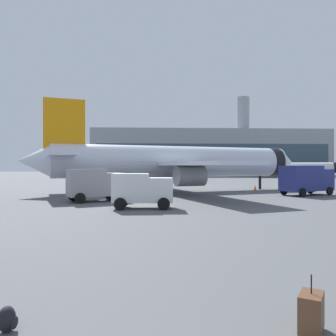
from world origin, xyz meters
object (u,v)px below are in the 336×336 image
safety_cone_mid (87,193)px  service_truck (95,183)px  safety_cone_far (255,188)px  airplane_at_gate (177,162)px  traveller_backpack (7,319)px  airplane_taxiing (293,168)px  cargo_van (142,189)px  fuel_truck (306,179)px  rolling_suitcase (311,312)px

safety_cone_mid → service_truck: bearing=-70.2°
service_truck → safety_cone_far: 22.13m
airplane_at_gate → traveller_backpack: (-5.92, -35.30, -3.42)m
airplane_taxiing → safety_cone_far: airplane_taxiing is taller
cargo_van → safety_cone_mid: cargo_van is taller
airplane_at_gate → service_truck: 14.05m
fuel_truck → traveller_backpack: bearing=-123.5°
safety_cone_far → rolling_suitcase: bearing=-105.7°
cargo_van → traveller_backpack: bearing=-96.2°
safety_cone_far → traveller_backpack: size_ratio=1.52×
service_truck → airplane_at_gate: bearing=54.0°
cargo_van → traveller_backpack: (-2.04, -18.77, -1.22)m
airplane_at_gate → fuel_truck: 14.89m
airplane_taxiing → safety_cone_mid: airplane_taxiing is taller
airplane_at_gate → service_truck: bearing=-126.0°
fuel_truck → rolling_suitcase: bearing=-114.8°
cargo_van → traveller_backpack: 18.92m
safety_cone_far → traveller_backpack: safety_cone_far is taller
airplane_at_gate → traveller_backpack: bearing=-99.5°
airplane_at_gate → cargo_van: 17.12m
safety_cone_far → safety_cone_mid: bearing=-157.5°
airplane_taxiing → fuel_truck: 60.50m
airplane_taxiing → service_truck: 75.87m
airplane_at_gate → service_truck: size_ratio=6.62×
airplane_taxiing → fuel_truck: bearing=-111.8°
airplane_at_gate → traveller_backpack: 35.95m
fuel_truck → safety_cone_mid: fuel_truck is taller
airplane_taxiing → cargo_van: size_ratio=5.93×
service_truck → safety_cone_far: bearing=34.0°
airplane_at_gate → service_truck: (-8.17, -11.24, -2.05)m
airplane_at_gate → safety_cone_mid: 12.42m
airplane_at_gate → safety_cone_mid: size_ratio=44.85×
service_truck → cargo_van: 6.81m
airplane_at_gate → safety_cone_far: (10.14, 1.13, -3.30)m
traveller_backpack → airplane_taxiing: bearing=63.9°
fuel_truck → safety_cone_mid: size_ratio=8.29×
safety_cone_far → rolling_suitcase: (-10.33, -36.77, 0.03)m
airplane_at_gate → airplane_taxiing: airplane_at_gate is taller
airplane_at_gate → rolling_suitcase: (-0.19, -35.64, -3.27)m
airplane_taxiing → traveller_backpack: bearing=-116.1°
rolling_suitcase → airplane_taxiing: bearing=67.2°
service_truck → fuel_truck: fuel_truck is taller
safety_cone_mid → safety_cone_far: size_ratio=1.07×
fuel_truck → cargo_van: 20.53m
service_truck → cargo_van: service_truck is taller
fuel_truck → rolling_suitcase: size_ratio=5.86×
cargo_van → safety_cone_mid: 11.15m
cargo_van → safety_cone_mid: bearing=121.5°
safety_cone_far → traveller_backpack: 39.81m
airplane_taxiing → rolling_suitcase: 93.40m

